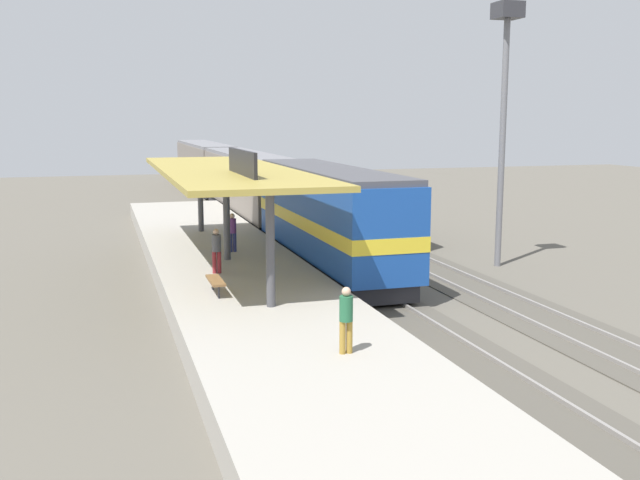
% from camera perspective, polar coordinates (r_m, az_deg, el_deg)
% --- Properties ---
extents(ground_plane, '(120.00, 120.00, 0.00)m').
position_cam_1_polar(ground_plane, '(32.53, 4.32, -2.43)').
color(ground_plane, '#5B564C').
extents(track_near, '(3.20, 110.00, 0.16)m').
position_cam_1_polar(track_near, '(31.87, 0.96, -2.60)').
color(track_near, '#4E4941').
rests_on(track_near, ground).
extents(track_far, '(3.20, 110.00, 0.16)m').
position_cam_1_polar(track_far, '(33.54, 8.47, -2.09)').
color(track_far, '#4E4941').
rests_on(track_far, ground).
extents(platform, '(6.00, 44.00, 0.90)m').
position_cam_1_polar(platform, '(30.71, -7.24, -2.34)').
color(platform, '#9E998E').
rests_on(platform, ground).
extents(station_canopy, '(5.20, 18.00, 4.70)m').
position_cam_1_polar(station_canopy, '(30.05, -7.37, 5.27)').
color(station_canopy, '#47474C').
rests_on(station_canopy, platform).
extents(platform_bench, '(0.44, 1.70, 0.50)m').
position_cam_1_polar(platform_bench, '(24.66, -8.18, -3.19)').
color(platform_bench, '#333338').
rests_on(platform_bench, platform).
extents(locomotive, '(2.93, 14.43, 4.44)m').
position_cam_1_polar(locomotive, '(31.92, 0.70, 1.76)').
color(locomotive, '#28282D').
rests_on(locomotive, track_near).
extents(passenger_carriage_front, '(2.90, 20.00, 4.24)m').
position_cam_1_polar(passenger_carriage_front, '(49.29, -5.66, 4.36)').
color(passenger_carriage_front, '#28282D').
rests_on(passenger_carriage_front, track_near).
extents(passenger_carriage_rear, '(2.90, 20.00, 4.24)m').
position_cam_1_polar(passenger_carriage_rear, '(69.75, -9.04, 5.81)').
color(passenger_carriage_rear, '#28282D').
rests_on(passenger_carriage_rear, track_near).
extents(freight_car, '(2.80, 12.00, 3.54)m').
position_cam_1_polar(freight_car, '(41.77, 3.04, 2.99)').
color(freight_car, '#28282D').
rests_on(freight_car, track_far).
extents(light_mast, '(1.10, 1.10, 11.70)m').
position_cam_1_polar(light_mast, '(33.88, 14.28, 12.07)').
color(light_mast, slate).
rests_on(light_mast, ground).
extents(person_waiting, '(0.34, 0.34, 1.71)m').
position_cam_1_polar(person_waiting, '(27.82, -8.11, -0.66)').
color(person_waiting, maroon).
rests_on(person_waiting, platform).
extents(person_walking, '(0.34, 0.34, 1.71)m').
position_cam_1_polar(person_walking, '(18.23, 2.06, -6.01)').
color(person_walking, olive).
rests_on(person_walking, platform).
extents(person_boarding, '(0.34, 0.34, 1.71)m').
position_cam_1_polar(person_boarding, '(32.17, -6.88, 0.75)').
color(person_boarding, navy).
rests_on(person_boarding, platform).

